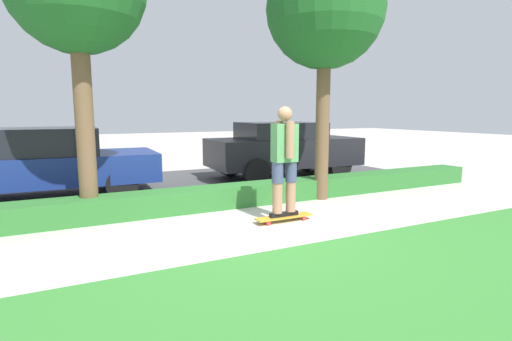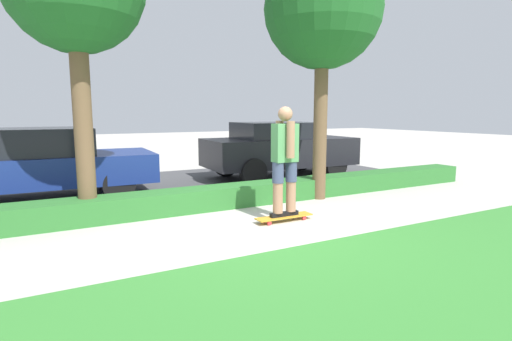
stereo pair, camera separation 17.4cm
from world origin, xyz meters
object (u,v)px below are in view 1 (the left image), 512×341
Objects in this scene: skateboard at (284,217)px; parked_car_middle at (283,148)px; skater_person at (284,159)px; parked_car_front at (43,162)px; tree_mid at (325,11)px.

parked_car_middle reaches higher than skateboard.
skater_person is 0.43× the size of parked_car_middle.
skater_person is 0.40× the size of parked_car_front.
parked_car_middle is at bearing 3.33° from parked_car_front.
parked_car_middle is at bearing 59.54° from skateboard.
skater_person reaches higher than skateboard.
tree_mid is 4.15m from parked_car_middle.
parked_car_front is (-3.57, 3.82, 0.70)m from skateboard.
skateboard is 0.20× the size of tree_mid.
skateboard is 4.68m from parked_car_middle.
parked_car_front is at bearing 133.05° from skater_person.
skateboard is 0.22× the size of parked_car_front.
parked_car_middle reaches higher than parked_car_front.
parked_car_front is at bearing 133.05° from skateboard.
tree_mid is at bearing 36.30° from skater_person.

